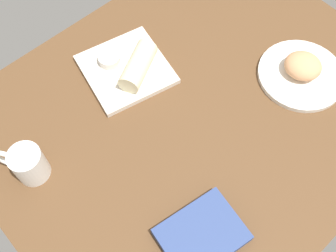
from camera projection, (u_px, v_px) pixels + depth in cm
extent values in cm
cube|color=brown|center=(196.00, 110.00, 109.01)|extent=(110.00, 90.00, 4.00)
cylinder|color=white|center=(301.00, 75.00, 111.24)|extent=(23.38, 23.38, 1.40)
ellipsoid|color=tan|center=(303.00, 66.00, 108.58)|extent=(12.84, 13.11, 5.27)
cube|color=silver|center=(126.00, 69.00, 112.01)|extent=(25.93, 25.93, 1.60)
cylinder|color=silver|center=(109.00, 59.00, 111.21)|extent=(5.99, 5.99, 2.39)
cylinder|color=#C66626|center=(109.00, 57.00, 110.42)|extent=(4.91, 4.91, 0.40)
cylinder|color=beige|center=(138.00, 66.00, 108.01)|extent=(15.16, 11.63, 5.78)
cube|color=#33477F|center=(202.00, 235.00, 89.88)|extent=(19.70, 16.36, 2.62)
cylinder|color=white|center=(29.00, 164.00, 94.30)|extent=(7.74, 7.74, 9.33)
cylinder|color=#A36C3D|center=(24.00, 157.00, 90.73)|extent=(6.35, 6.35, 0.40)
torus|color=white|center=(8.00, 159.00, 94.94)|extent=(4.73, 6.35, 6.80)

